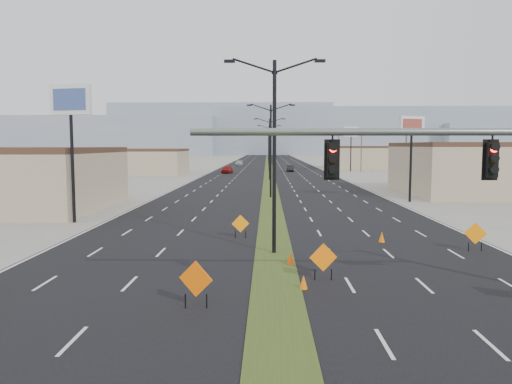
{
  "coord_description": "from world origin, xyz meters",
  "views": [
    {
      "loc": [
        -0.36,
        -13.87,
        5.68
      ],
      "look_at": [
        -0.96,
        12.53,
        3.2
      ],
      "focal_mm": 35.0,
      "sensor_mm": 36.0,
      "label": 1
    }
  ],
  "objects_px": {
    "streetlight_4": "(269,146)",
    "pole_sign_west": "(71,110)",
    "streetlight_3": "(269,146)",
    "cone_3": "(241,225)",
    "streetlight_1": "(271,148)",
    "car_mid": "(291,168)",
    "construction_sign_1": "(196,281)",
    "car_left": "(227,169)",
    "cone_2": "(382,237)",
    "construction_sign_2": "(240,225)",
    "construction_sign_3": "(323,259)",
    "streetlight_2": "(270,147)",
    "car_far": "(239,163)",
    "cone_0": "(304,282)",
    "pole_sign_east_far": "(351,135)",
    "pole_sign_east_near": "(412,133)",
    "streetlight_0": "(274,150)",
    "streetlight_6": "(268,146)",
    "streetlight_5": "(269,146)",
    "construction_sign_5": "(475,234)",
    "cone_1": "(291,259)"
  },
  "relations": [
    {
      "from": "streetlight_4",
      "to": "pole_sign_west",
      "type": "bearing_deg",
      "value": -98.17
    },
    {
      "from": "streetlight_3",
      "to": "cone_3",
      "type": "relative_size",
      "value": 16.11
    },
    {
      "from": "streetlight_1",
      "to": "car_mid",
      "type": "xyz_separation_m",
      "value": [
        4.7,
        54.47,
        -4.71
      ]
    },
    {
      "from": "cone_3",
      "to": "pole_sign_west",
      "type": "bearing_deg",
      "value": 167.66
    },
    {
      "from": "streetlight_4",
      "to": "construction_sign_1",
      "type": "bearing_deg",
      "value": -91.34
    },
    {
      "from": "streetlight_4",
      "to": "cone_3",
      "type": "bearing_deg",
      "value": -91.18
    },
    {
      "from": "streetlight_1",
      "to": "car_left",
      "type": "height_order",
      "value": "streetlight_1"
    },
    {
      "from": "cone_2",
      "to": "construction_sign_2",
      "type": "bearing_deg",
      "value": 172.09
    },
    {
      "from": "construction_sign_3",
      "to": "streetlight_2",
      "type": "bearing_deg",
      "value": 82.07
    },
    {
      "from": "car_far",
      "to": "cone_0",
      "type": "relative_size",
      "value": 8.39
    },
    {
      "from": "streetlight_2",
      "to": "pole_sign_east_far",
      "type": "bearing_deg",
      "value": 56.88
    },
    {
      "from": "streetlight_4",
      "to": "pole_sign_east_near",
      "type": "xyz_separation_m",
      "value": [
        14.0,
        -87.61,
        1.51
      ]
    },
    {
      "from": "streetlight_0",
      "to": "construction_sign_3",
      "type": "distance_m",
      "value": 7.19
    },
    {
      "from": "streetlight_0",
      "to": "construction_sign_3",
      "type": "xyz_separation_m",
      "value": [
        2.0,
        -5.25,
        -4.48
      ]
    },
    {
      "from": "streetlight_0",
      "to": "streetlight_6",
      "type": "height_order",
      "value": "same"
    },
    {
      "from": "streetlight_6",
      "to": "construction_sign_3",
      "type": "height_order",
      "value": "streetlight_6"
    },
    {
      "from": "streetlight_5",
      "to": "construction_sign_5",
      "type": "relative_size",
      "value": 6.39
    },
    {
      "from": "streetlight_2",
      "to": "construction_sign_3",
      "type": "height_order",
      "value": "streetlight_2"
    },
    {
      "from": "streetlight_1",
      "to": "construction_sign_2",
      "type": "distance_m",
      "value": 24.24
    },
    {
      "from": "construction_sign_1",
      "to": "pole_sign_east_far",
      "type": "bearing_deg",
      "value": 95.47
    },
    {
      "from": "streetlight_6",
      "to": "car_far",
      "type": "distance_m",
      "value": 56.21
    },
    {
      "from": "car_far",
      "to": "cone_2",
      "type": "relative_size",
      "value": 7.67
    },
    {
      "from": "pole_sign_east_near",
      "to": "pole_sign_west",
      "type": "bearing_deg",
      "value": -174.94
    },
    {
      "from": "streetlight_6",
      "to": "streetlight_5",
      "type": "bearing_deg",
      "value": -90.0
    },
    {
      "from": "streetlight_2",
      "to": "streetlight_5",
      "type": "bearing_deg",
      "value": 90.0
    },
    {
      "from": "car_far",
      "to": "pole_sign_west",
      "type": "bearing_deg",
      "value": -94.49
    },
    {
      "from": "streetlight_5",
      "to": "streetlight_6",
      "type": "height_order",
      "value": "same"
    },
    {
      "from": "streetlight_2",
      "to": "pole_sign_west",
      "type": "bearing_deg",
      "value": -107.7
    },
    {
      "from": "streetlight_5",
      "to": "car_mid",
      "type": "height_order",
      "value": "streetlight_5"
    },
    {
      "from": "cone_1",
      "to": "pole_sign_east_far",
      "type": "xyz_separation_m",
      "value": [
        17.04,
        85.85,
        7.58
      ]
    },
    {
      "from": "streetlight_1",
      "to": "car_far",
      "type": "distance_m",
      "value": 85.12
    },
    {
      "from": "streetlight_0",
      "to": "car_far",
      "type": "height_order",
      "value": "streetlight_0"
    },
    {
      "from": "streetlight_1",
      "to": "streetlight_5",
      "type": "xyz_separation_m",
      "value": [
        0.0,
        112.0,
        0.0
      ]
    },
    {
      "from": "streetlight_6",
      "to": "cone_3",
      "type": "distance_m",
      "value": 160.59
    },
    {
      "from": "streetlight_0",
      "to": "streetlight_2",
      "type": "bearing_deg",
      "value": 90.0
    },
    {
      "from": "streetlight_2",
      "to": "cone_0",
      "type": "bearing_deg",
      "value": -89.01
    },
    {
      "from": "construction_sign_1",
      "to": "construction_sign_3",
      "type": "bearing_deg",
      "value": 55.84
    },
    {
      "from": "cone_2",
      "to": "pole_sign_east_near",
      "type": "xyz_separation_m",
      "value": [
        7.64,
        21.26,
        6.61
      ]
    },
    {
      "from": "car_far",
      "to": "cone_1",
      "type": "distance_m",
      "value": 115.51
    },
    {
      "from": "streetlight_6",
      "to": "pole_sign_west",
      "type": "height_order",
      "value": "pole_sign_west"
    },
    {
      "from": "streetlight_5",
      "to": "construction_sign_5",
      "type": "distance_m",
      "value": 139.73
    },
    {
      "from": "cone_0",
      "to": "cone_1",
      "type": "height_order",
      "value": "cone_1"
    },
    {
      "from": "cone_3",
      "to": "pole_sign_east_near",
      "type": "height_order",
      "value": "pole_sign_east_near"
    },
    {
      "from": "car_far",
      "to": "streetlight_6",
      "type": "bearing_deg",
      "value": 80.64
    },
    {
      "from": "construction_sign_2",
      "to": "construction_sign_3",
      "type": "relative_size",
      "value": 0.91
    },
    {
      "from": "streetlight_6",
      "to": "pole_sign_west",
      "type": "bearing_deg",
      "value": -95.29
    },
    {
      "from": "streetlight_2",
      "to": "streetlight_4",
      "type": "distance_m",
      "value": 56.0
    },
    {
      "from": "streetlight_2",
      "to": "cone_3",
      "type": "relative_size",
      "value": 16.11
    },
    {
      "from": "cone_0",
      "to": "pole_sign_west",
      "type": "bearing_deg",
      "value": 133.04
    },
    {
      "from": "construction_sign_2",
      "to": "construction_sign_5",
      "type": "bearing_deg",
      "value": -28.13
    }
  ]
}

